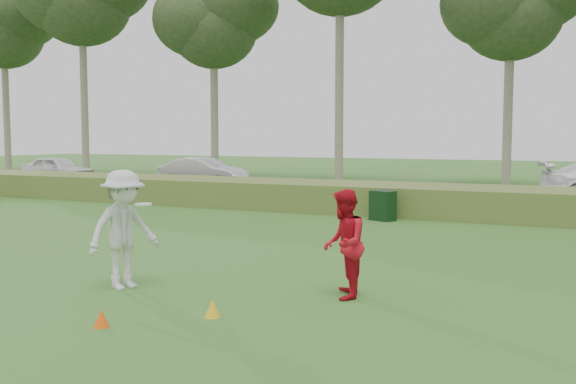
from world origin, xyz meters
The scene contains 13 objects.
ground centered at (0.00, 0.00, 0.00)m, with size 120.00×120.00×0.00m, color #2B6120.
reed_strip centered at (0.00, 12.00, 0.45)m, with size 80.00×3.00×0.90m, color #516829.
park_road centered at (0.00, 17.00, 0.03)m, with size 80.00×6.00×0.06m, color #2D2D2D.
tree_0 centered at (-30.00, 23.50, 9.72)m, with size 6.76×6.76×13.00m.
tree_2 centered at (-14.00, 24.00, 8.97)m, with size 6.50×6.50×12.00m.
tree_4 centered at (2.00, 24.50, 8.59)m, with size 6.24×6.24×11.50m.
player_white centered at (-1.16, 0.28, 0.95)m, with size 1.07×1.39×1.90m.
player_red centered at (2.24, 1.19, 0.82)m, with size 0.80×0.62×1.65m, color red.
cone_orange centered at (-0.06, -1.52, 0.11)m, with size 0.21×0.21×0.23m, color #F8520D.
cone_yellow centered at (0.99, -0.54, 0.12)m, with size 0.22×0.22×0.24m, color yellow.
utility_cabinet centered at (0.20, 10.03, 0.43)m, with size 0.69×0.43×0.87m, color black.
car_left centered at (-19.06, 16.93, 0.74)m, with size 1.60×3.98×1.36m, color white.
car_mid centered at (-10.42, 17.18, 0.76)m, with size 1.47×4.22×1.39m, color silver.
Camera 1 is at (5.50, -7.78, 2.44)m, focal length 40.00 mm.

